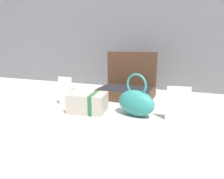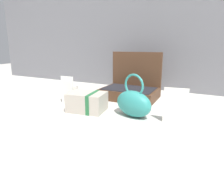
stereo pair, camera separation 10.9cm
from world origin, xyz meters
TOP-DOWN VIEW (x-y plane):
  - ground_plane at (0.00, 0.00)m, footprint 6.00×6.00m
  - open_suitcase at (0.03, 0.25)m, footprint 0.36×0.27m
  - teal_pouch_handbag at (0.17, -0.10)m, footprint 0.22×0.15m
  - cream_toiletry_bag at (-0.08, -0.12)m, footprint 0.21×0.17m
  - coffee_mug at (-0.32, 0.05)m, footprint 0.12×0.08m
  - info_card_left at (0.37, -0.10)m, footprint 0.11×0.02m
  - poster_card_right at (-0.26, -0.07)m, footprint 0.09×0.01m

SIDE VIEW (x-z plane):
  - ground_plane at x=0.00m, z-range 0.00..0.00m
  - coffee_mug at x=-0.32m, z-range 0.00..0.08m
  - cream_toiletry_bag at x=-0.08m, z-range 0.00..0.10m
  - open_suitcase at x=0.03m, z-range -0.08..0.22m
  - teal_pouch_handbag at x=0.17m, z-range -0.04..0.18m
  - info_card_left at x=0.37m, z-range 0.00..0.17m
  - poster_card_right at x=-0.26m, z-range 0.00..0.17m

